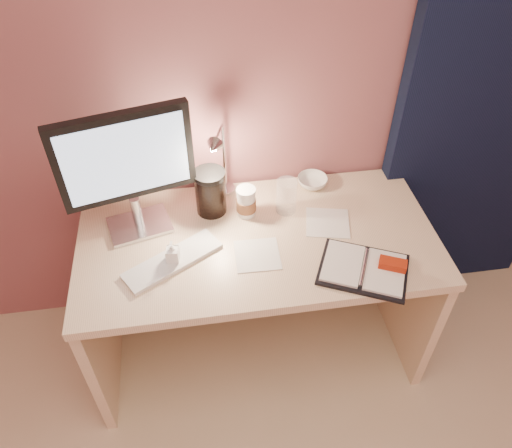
{
  "coord_description": "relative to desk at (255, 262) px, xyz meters",
  "views": [
    {
      "loc": [
        -0.22,
        0.01,
        2.1
      ],
      "look_at": [
        -0.02,
        1.33,
        0.85
      ],
      "focal_mm": 35.0,
      "sensor_mm": 36.0,
      "label": 1
    }
  ],
  "objects": [
    {
      "name": "desk",
      "position": [
        0.0,
        0.0,
        0.0
      ],
      "size": [
        1.4,
        0.7,
        0.73
      ],
      "color": "beige",
      "rests_on": "ground"
    },
    {
      "name": "lotion_bottle",
      "position": [
        -0.33,
        -0.16,
        0.28
      ],
      "size": [
        0.05,
        0.05,
        0.1
      ],
      "primitive_type": "imported",
      "rotation": [
        0.0,
        0.0,
        -0.17
      ],
      "color": "white",
      "rests_on": "desk"
    },
    {
      "name": "bowl",
      "position": [
        0.29,
        0.21,
        0.25
      ],
      "size": [
        0.17,
        0.17,
        0.04
      ],
      "primitive_type": "imported",
      "rotation": [
        0.0,
        0.0,
        -0.34
      ],
      "color": "silver",
      "rests_on": "desk"
    },
    {
      "name": "paper_b",
      "position": [
        0.29,
        -0.04,
        0.23
      ],
      "size": [
        0.21,
        0.21,
        0.0
      ],
      "primitive_type": "cube",
      "rotation": [
        0.0,
        0.0,
        -0.22
      ],
      "color": "silver",
      "rests_on": "desk"
    },
    {
      "name": "dark_jar",
      "position": [
        -0.16,
        0.11,
        0.31
      ],
      "size": [
        0.12,
        0.12,
        0.17
      ],
      "primitive_type": "cylinder",
      "color": "black",
      "rests_on": "desk"
    },
    {
      "name": "keyboard",
      "position": [
        -0.33,
        -0.15,
        0.23
      ],
      "size": [
        0.38,
        0.29,
        0.02
      ],
      "primitive_type": "cube",
      "rotation": [
        0.0,
        0.0,
        0.53
      ],
      "color": "silver",
      "rests_on": "desk"
    },
    {
      "name": "coffee_cup",
      "position": [
        -0.03,
        0.07,
        0.29
      ],
      "size": [
        0.08,
        0.08,
        0.13
      ],
      "color": "white",
      "rests_on": "desk"
    },
    {
      "name": "planner",
      "position": [
        0.36,
        -0.3,
        0.24
      ],
      "size": [
        0.38,
        0.35,
        0.05
      ],
      "rotation": [
        0.0,
        0.0,
        -0.44
      ],
      "color": "black",
      "rests_on": "desk"
    },
    {
      "name": "monitor",
      "position": [
        -0.46,
        0.06,
        0.54
      ],
      "size": [
        0.48,
        0.23,
        0.52
      ],
      "rotation": [
        0.0,
        0.0,
        0.25
      ],
      "color": "silver",
      "rests_on": "desk"
    },
    {
      "name": "room",
      "position": [
        0.95,
        0.24,
        0.63
      ],
      "size": [
        3.5,
        3.5,
        3.5
      ],
      "color": "#C6B28E",
      "rests_on": "ground"
    },
    {
      "name": "paper_a",
      "position": [
        -0.02,
        -0.17,
        0.23
      ],
      "size": [
        0.17,
        0.17,
        0.0
      ],
      "primitive_type": "cube",
      "rotation": [
        0.0,
        0.0,
        -0.03
      ],
      "color": "silver",
      "rests_on": "desk"
    },
    {
      "name": "clear_cup",
      "position": [
        0.14,
        0.07,
        0.3
      ],
      "size": [
        0.08,
        0.08,
        0.15
      ],
      "primitive_type": "cylinder",
      "color": "white",
      "rests_on": "desk"
    },
    {
      "name": "desk_lamp",
      "position": [
        -0.06,
        0.15,
        0.44
      ],
      "size": [
        0.13,
        0.21,
        0.35
      ],
      "rotation": [
        0.0,
        0.0,
        -0.34
      ],
      "color": "silver",
      "rests_on": "desk"
    }
  ]
}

